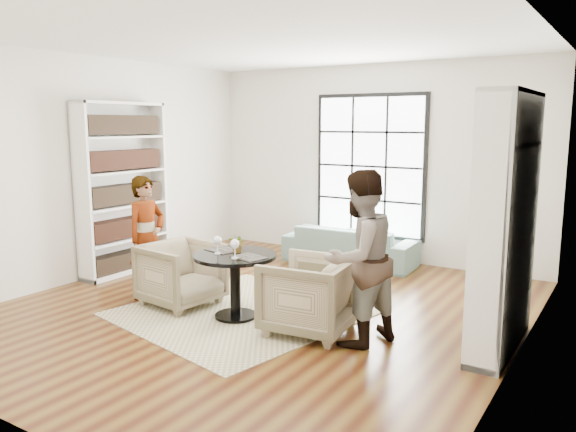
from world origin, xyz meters
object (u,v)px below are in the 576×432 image
Objects in this scene: pedestal_table at (235,272)px; flower_centerpiece at (238,244)px; sofa at (350,245)px; wine_glass_left at (217,241)px; armchair_left at (182,274)px; person_left at (147,237)px; wine_glass_right at (235,245)px; person_right at (359,258)px; armchair_right at (309,295)px.

pedestal_table is 0.30m from flower_centerpiece.
wine_glass_left reaches higher than sofa.
armchair_left is 4.17× the size of wine_glass_left.
wine_glass_right is at bearing -95.62° from person_left.
wine_glass_right reaches higher than armchair_left.
person_right is at bearing 114.94° from sofa.
pedestal_table is 0.53× the size of person_right.
armchair_right is at bearing 8.87° from wine_glass_left.
sofa is at bearing 92.49° from wine_glass_right.
armchair_left is at bearing 178.39° from pedestal_table.
person_right reaches higher than wine_glass_left.
flower_centerpiece is at bearing -80.23° from armchair_left.
person_left reaches higher than sofa.
person_left is 2.80m from person_right.
person_left reaches higher than flower_centerpiece.
sofa is 1.32× the size of person_left.
sofa is 1.17× the size of person_right.
wine_glass_left is at bearing -94.16° from person_left.
person_right is (2.25, 0.05, 0.47)m from armchair_left.
armchair_right is at bearing 105.29° from sofa.
sofa is at bearing -168.54° from armchair_right.
pedestal_table is at bearing 29.44° from wine_glass_left.
wine_glass_left is (0.65, -0.11, 0.49)m from armchair_left.
person_left is 7.63× the size of wine_glass_left.
sofa is (-0.01, 2.84, -0.23)m from pedestal_table.
wine_glass_right is (1.48, -0.18, 0.12)m from person_left.
sofa is 2.91m from armchair_right.
armchair_right is 0.51× the size of person_right.
flower_centerpiece is (1.35, 0.05, 0.07)m from person_left.
person_right is 1.33m from wine_glass_right.
flower_centerpiece reaches higher than armchair_right.
pedestal_table is at bearing -91.78° from armchair_right.
armchair_right is 0.99m from flower_centerpiece.
wine_glass_right is at bearing -60.59° from person_right.
wine_glass_left is 0.97× the size of flower_centerpiece.
wine_glass_left reaches higher than pedestal_table.
person_left is 7.27× the size of wine_glass_right.
sofa is at bearing 86.94° from wine_glass_left.
armchair_left is (-0.81, 0.02, -0.15)m from pedestal_table.
armchair_right is (0.89, -2.77, 0.10)m from sofa.
person_right is at bearing 2.86° from pedestal_table.
wine_glass_left is at bearing -133.71° from flower_centerpiece.
person_right is (0.55, 0.00, 0.45)m from armchair_right.
sofa is 10.09× the size of wine_glass_left.
armchair_left is 0.82m from wine_glass_left.
sofa is 3.17m from person_right.
armchair_right is at bearing -81.86° from armchair_left.
pedestal_table is 1.47m from person_right.
flower_centerpiece is (0.15, 0.16, -0.04)m from wine_glass_left.
person_right is 8.37× the size of flower_centerpiece.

